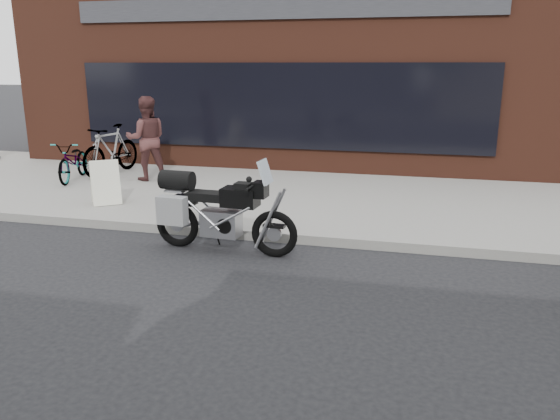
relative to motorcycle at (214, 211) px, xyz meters
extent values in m
plane|color=black|center=(1.51, -3.43, -0.60)|extent=(120.00, 120.00, 0.00)
cube|color=gray|center=(1.51, 3.57, -0.53)|extent=(44.00, 6.00, 0.15)
cube|color=#54281B|center=(-0.49, 10.57, 1.65)|extent=(14.00, 10.00, 4.50)
cube|color=black|center=(-0.49, 5.54, 1.10)|extent=(10.00, 0.08, 2.00)
cube|color=#2B2B31|center=(-0.49, 5.54, 3.30)|extent=(10.00, 0.08, 0.50)
torus|color=black|center=(-0.62, 0.06, -0.27)|extent=(0.69, 0.16, 0.68)
torus|color=black|center=(0.91, -0.03, -0.27)|extent=(0.69, 0.16, 0.68)
cube|color=#B7B7BC|center=(0.10, 0.02, -0.18)|extent=(0.58, 0.34, 0.39)
cube|color=black|center=(0.40, 0.00, 0.23)|extent=(0.53, 0.36, 0.27)
cube|color=black|center=(-0.11, 0.03, 0.21)|extent=(0.58, 0.32, 0.12)
cube|color=black|center=(-0.46, 0.05, 0.13)|extent=(0.32, 0.24, 0.14)
cube|color=black|center=(0.71, -0.02, 0.37)|extent=(0.20, 0.26, 0.22)
cube|color=silver|center=(0.78, -0.03, 0.62)|extent=(0.17, 0.31, 0.34)
cylinder|color=black|center=(0.64, -0.02, 0.44)|extent=(0.08, 0.71, 0.03)
cube|color=#B7B7BC|center=(-0.59, 0.06, 0.27)|extent=(0.30, 0.32, 0.03)
cube|color=gray|center=(-0.56, -0.21, 0.03)|extent=(0.44, 0.21, 0.41)
cylinder|color=black|center=(-0.59, 0.06, 0.42)|extent=(0.51, 0.32, 0.29)
cylinder|color=#B7B7BC|center=(-0.30, 0.21, -0.25)|extent=(0.57, 0.12, 0.20)
imported|color=gray|center=(-4.58, 3.35, -0.02)|extent=(0.98, 1.76, 0.88)
imported|color=gray|center=(-4.15, 4.21, 0.12)|extent=(0.84, 1.97, 1.15)
cube|color=white|center=(-2.70, 1.56, -0.05)|extent=(0.56, 0.50, 0.81)
cube|color=white|center=(-2.83, 1.73, -0.05)|extent=(0.56, 0.50, 0.81)
imported|color=#502B2B|center=(-2.99, 3.80, 0.47)|extent=(1.12, 1.05, 1.84)
camera|label=1|loc=(2.77, -7.17, 2.06)|focal=35.00mm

